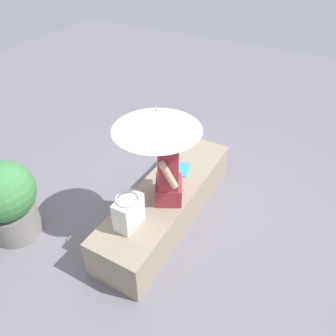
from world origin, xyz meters
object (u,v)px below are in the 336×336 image
(parasol, at_px, (157,120))
(magazine, at_px, (180,169))
(planter_near, at_px, (7,199))
(handbag_black, at_px, (129,212))
(person_seated, at_px, (169,170))

(parasol, relative_size, magazine, 4.02)
(magazine, relative_size, planter_near, 0.29)
(handbag_black, height_order, magazine, handbag_black)
(handbag_black, distance_m, magazine, 1.06)
(person_seated, relative_size, magazine, 3.21)
(handbag_black, height_order, planter_near, planter_near)
(person_seated, height_order, planter_near, person_seated)
(person_seated, xyz_separation_m, planter_near, (-0.93, 1.50, -0.35))
(person_seated, relative_size, parasol, 0.80)
(handbag_black, relative_size, planter_near, 0.37)
(handbag_black, distance_m, planter_near, 1.41)
(magazine, distance_m, planter_near, 1.99)
(parasol, bearing_deg, planter_near, 120.63)
(planter_near, bearing_deg, magazine, -43.56)
(parasol, bearing_deg, person_seated, -40.88)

